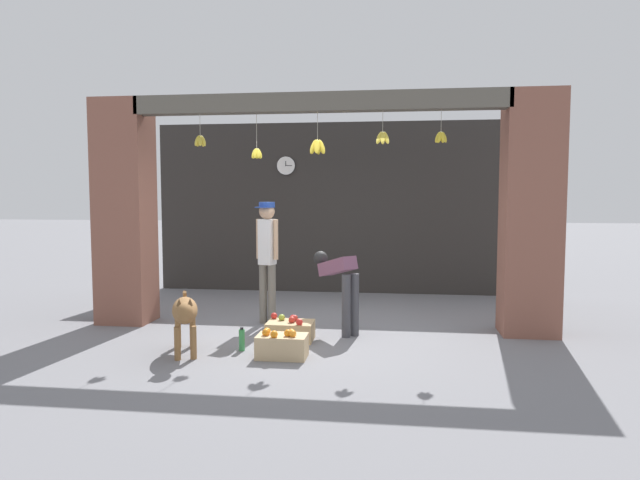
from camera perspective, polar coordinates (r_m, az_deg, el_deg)
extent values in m
plane|color=slate|center=(7.52, -0.47, -9.25)|extent=(60.00, 60.00, 0.00)
cube|color=#2D2B28|center=(10.43, 1.92, 3.21)|extent=(6.75, 0.12, 3.09)
cube|color=brown|center=(8.41, -18.93, 2.63)|extent=(0.70, 0.60, 3.09)
cube|color=brown|center=(7.72, 20.33, 2.44)|extent=(0.70, 0.60, 3.09)
cube|color=#5B564C|center=(7.51, -0.35, 13.59)|extent=(4.85, 0.24, 0.24)
cylinder|color=#B2AD99|center=(7.87, -11.92, 11.18)|extent=(0.01, 0.01, 0.28)
ellipsoid|color=gold|center=(7.84, -11.61, 9.68)|extent=(0.10, 0.06, 0.16)
ellipsoid|color=gold|center=(7.88, -11.71, 9.65)|extent=(0.07, 0.10, 0.16)
ellipsoid|color=gold|center=(7.88, -12.06, 9.64)|extent=(0.10, 0.09, 0.17)
ellipsoid|color=gold|center=(7.84, -12.17, 9.67)|extent=(0.10, 0.09, 0.17)
ellipsoid|color=gold|center=(7.81, -11.90, 9.69)|extent=(0.07, 0.10, 0.16)
cylinder|color=#B2AD99|center=(7.63, -6.36, 10.78)|extent=(0.01, 0.01, 0.46)
ellipsoid|color=yellow|center=(7.59, -6.07, 8.59)|extent=(0.09, 0.05, 0.15)
ellipsoid|color=yellow|center=(7.62, -6.12, 8.58)|extent=(0.08, 0.09, 0.15)
ellipsoid|color=yellow|center=(7.64, -6.34, 8.57)|extent=(0.06, 0.09, 0.15)
ellipsoid|color=yellow|center=(7.62, -6.55, 8.57)|extent=(0.09, 0.07, 0.15)
ellipsoid|color=yellow|center=(7.59, -6.61, 8.59)|extent=(0.09, 0.07, 0.15)
ellipsoid|color=yellow|center=(7.57, -6.47, 8.60)|extent=(0.06, 0.09, 0.15)
ellipsoid|color=yellow|center=(7.57, -6.23, 8.61)|extent=(0.08, 0.09, 0.15)
cylinder|color=#B2AD99|center=(7.43, -0.25, 11.37)|extent=(0.01, 0.01, 0.36)
ellipsoid|color=yellow|center=(7.39, 0.15, 9.30)|extent=(0.13, 0.07, 0.21)
ellipsoid|color=yellow|center=(7.45, -0.20, 9.27)|extent=(0.07, 0.13, 0.21)
ellipsoid|color=yellow|center=(7.41, -0.65, 9.29)|extent=(0.13, 0.07, 0.21)
ellipsoid|color=yellow|center=(7.35, -0.30, 9.33)|extent=(0.07, 0.13, 0.21)
cylinder|color=#B2AD99|center=(7.39, 6.30, 11.73)|extent=(0.01, 0.01, 0.27)
ellipsoid|color=yellow|center=(7.36, 6.62, 10.12)|extent=(0.11, 0.06, 0.17)
ellipsoid|color=yellow|center=(7.41, 6.29, 10.09)|extent=(0.06, 0.11, 0.17)
ellipsoid|color=yellow|center=(7.37, 5.95, 10.12)|extent=(0.11, 0.06, 0.17)
ellipsoid|color=yellow|center=(7.32, 6.28, 10.15)|extent=(0.06, 0.11, 0.17)
cylinder|color=#B2AD99|center=(7.44, 12.03, 11.58)|extent=(0.01, 0.01, 0.27)
ellipsoid|color=yellow|center=(7.42, 12.30, 10.01)|extent=(0.10, 0.05, 0.15)
ellipsoid|color=yellow|center=(7.45, 12.13, 9.99)|extent=(0.08, 0.09, 0.16)
ellipsoid|color=yellow|center=(7.44, 11.83, 9.99)|extent=(0.08, 0.09, 0.16)
ellipsoid|color=yellow|center=(7.41, 11.71, 10.02)|extent=(0.10, 0.05, 0.15)
ellipsoid|color=yellow|center=(7.38, 11.87, 10.04)|extent=(0.08, 0.09, 0.16)
ellipsoid|color=yellow|center=(7.38, 12.17, 10.03)|extent=(0.08, 0.09, 0.16)
ellipsoid|color=olive|center=(6.66, -13.36, -6.84)|extent=(0.52, 0.76, 0.28)
cylinder|color=olive|center=(6.47, -12.54, -9.98)|extent=(0.07, 0.07, 0.37)
cylinder|color=olive|center=(6.47, -14.07, -10.01)|extent=(0.07, 0.07, 0.37)
cylinder|color=olive|center=(6.99, -12.61, -8.88)|extent=(0.07, 0.07, 0.37)
cylinder|color=olive|center=(6.99, -14.02, -8.91)|extent=(0.07, 0.07, 0.37)
ellipsoid|color=olive|center=(6.27, -13.37, -6.97)|extent=(0.26, 0.31, 0.19)
cone|color=brown|center=(6.25, -12.86, -6.05)|extent=(0.06, 0.06, 0.08)
cone|color=brown|center=(6.25, -13.91, -6.07)|extent=(0.06, 0.06, 0.08)
cylinder|color=olive|center=(7.04, -13.37, -5.99)|extent=(0.12, 0.22, 0.29)
cylinder|color=#6B665B|center=(7.93, -4.84, -5.46)|extent=(0.11, 0.11, 0.83)
cylinder|color=#6B665B|center=(8.00, -5.70, -5.37)|extent=(0.11, 0.11, 0.83)
cube|color=white|center=(7.87, -5.31, -0.19)|extent=(0.24, 0.23, 0.62)
cylinder|color=tan|center=(7.80, -4.43, 0.04)|extent=(0.06, 0.06, 0.55)
cylinder|color=tan|center=(7.95, -6.17, 0.11)|extent=(0.06, 0.06, 0.55)
sphere|color=tan|center=(7.85, -5.33, 2.86)|extent=(0.21, 0.21, 0.21)
cylinder|color=#234299|center=(7.85, -5.34, 3.52)|extent=(0.22, 0.22, 0.08)
cube|color=#234299|center=(7.76, -5.75, 3.27)|extent=(0.21, 0.17, 0.01)
cylinder|color=#424247|center=(7.21, 2.62, -6.61)|extent=(0.11, 0.11, 0.79)
cylinder|color=#424247|center=(7.30, 3.49, -6.48)|extent=(0.11, 0.11, 0.79)
cube|color=#754760|center=(7.39, 1.74, -2.65)|extent=(0.56, 0.58, 0.31)
sphere|color=black|center=(7.67, 0.06, -1.83)|extent=(0.19, 0.19, 0.19)
cube|color=tan|center=(6.40, -3.82, -10.56)|extent=(0.55, 0.34, 0.25)
sphere|color=orange|center=(6.33, -2.89, -9.22)|extent=(0.08, 0.08, 0.08)
sphere|color=orange|center=(6.40, -5.32, -9.09)|extent=(0.08, 0.08, 0.08)
sphere|color=orange|center=(6.35, -5.45, -9.19)|extent=(0.08, 0.08, 0.08)
sphere|color=orange|center=(6.28, -2.75, -9.34)|extent=(0.08, 0.08, 0.08)
sphere|color=orange|center=(6.31, -3.25, -9.28)|extent=(0.08, 0.08, 0.08)
sphere|color=orange|center=(6.27, -4.62, -9.38)|extent=(0.08, 0.08, 0.08)
cube|color=tan|center=(7.12, -2.98, -9.08)|extent=(0.57, 0.41, 0.23)
sphere|color=red|center=(7.04, -2.84, -7.98)|extent=(0.08, 0.08, 0.08)
sphere|color=#99B238|center=(7.18, -3.85, -7.74)|extent=(0.08, 0.08, 0.08)
sphere|color=red|center=(7.14, -2.74, -7.81)|extent=(0.08, 0.08, 0.08)
sphere|color=red|center=(7.13, -2.54, -7.82)|extent=(0.08, 0.08, 0.08)
sphere|color=red|center=(6.92, -2.08, -8.21)|extent=(0.08, 0.08, 0.08)
sphere|color=red|center=(7.28, -4.62, -7.58)|extent=(0.08, 0.08, 0.08)
cylinder|color=#38934C|center=(6.72, -7.82, -9.89)|extent=(0.07, 0.07, 0.25)
cylinder|color=black|center=(6.69, -7.83, -8.76)|extent=(0.04, 0.04, 0.03)
cylinder|color=black|center=(10.51, -3.42, 7.43)|extent=(0.35, 0.01, 0.35)
cylinder|color=white|center=(10.50, -3.43, 7.44)|extent=(0.33, 0.02, 0.33)
cube|color=black|center=(10.48, -3.44, 7.64)|extent=(0.01, 0.01, 0.09)
cube|color=black|center=(10.47, -3.17, 7.44)|extent=(0.13, 0.01, 0.01)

